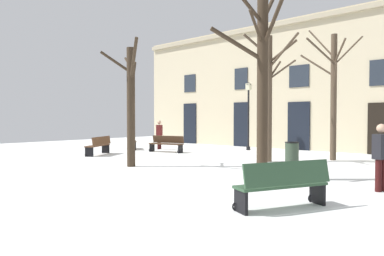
{
  "coord_description": "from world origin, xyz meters",
  "views": [
    {
      "loc": [
        9.55,
        -9.31,
        1.68
      ],
      "look_at": [
        0.0,
        1.74,
        1.3
      ],
      "focal_mm": 32.09,
      "sensor_mm": 36.0,
      "label": 1
    }
  ],
  "objects_px": {
    "person_strolling": "(381,154)",
    "tree_center": "(333,91)",
    "tree_near_facade": "(262,78)",
    "person_crossing_plaza": "(159,133)",
    "bench_by_litter_bin": "(131,141)",
    "bench_back_to_back_right": "(167,144)",
    "tree_left_of_center": "(131,102)",
    "streetlamp": "(248,109)",
    "litter_bin": "(292,154)",
    "bench_near_lamp": "(283,184)",
    "tree_foreground": "(270,92)",
    "bench_near_center_tree": "(99,145)"
  },
  "relations": [
    {
      "from": "bench_near_center_tree",
      "to": "bench_near_lamp",
      "type": "bearing_deg",
      "value": 42.99
    },
    {
      "from": "litter_bin",
      "to": "bench_by_litter_bin",
      "type": "distance_m",
      "value": 9.99
    },
    {
      "from": "tree_near_facade",
      "to": "person_strolling",
      "type": "height_order",
      "value": "tree_near_facade"
    },
    {
      "from": "person_strolling",
      "to": "person_crossing_plaza",
      "type": "bearing_deg",
      "value": 88.66
    },
    {
      "from": "streetlamp",
      "to": "bench_near_lamp",
      "type": "distance_m",
      "value": 12.43
    },
    {
      "from": "bench_back_to_back_right",
      "to": "tree_foreground",
      "type": "bearing_deg",
      "value": -13.52
    },
    {
      "from": "streetlamp",
      "to": "litter_bin",
      "type": "height_order",
      "value": "streetlamp"
    },
    {
      "from": "bench_near_lamp",
      "to": "bench_back_to_back_right",
      "type": "height_order",
      "value": "bench_near_lamp"
    },
    {
      "from": "tree_foreground",
      "to": "bench_near_center_tree",
      "type": "relative_size",
      "value": 2.76
    },
    {
      "from": "bench_back_to_back_right",
      "to": "tree_near_facade",
      "type": "bearing_deg",
      "value": -39.4
    },
    {
      "from": "tree_center",
      "to": "bench_by_litter_bin",
      "type": "height_order",
      "value": "tree_center"
    },
    {
      "from": "tree_near_facade",
      "to": "bench_by_litter_bin",
      "type": "distance_m",
      "value": 11.33
    },
    {
      "from": "bench_back_to_back_right",
      "to": "bench_near_lamp",
      "type": "bearing_deg",
      "value": -46.25
    },
    {
      "from": "streetlamp",
      "to": "person_strolling",
      "type": "bearing_deg",
      "value": -42.07
    },
    {
      "from": "tree_center",
      "to": "person_crossing_plaza",
      "type": "height_order",
      "value": "tree_center"
    },
    {
      "from": "tree_near_facade",
      "to": "tree_foreground",
      "type": "height_order",
      "value": "tree_near_facade"
    },
    {
      "from": "tree_center",
      "to": "tree_near_facade",
      "type": "bearing_deg",
      "value": -89.31
    },
    {
      "from": "bench_near_lamp",
      "to": "person_crossing_plaza",
      "type": "bearing_deg",
      "value": -97.0
    },
    {
      "from": "person_crossing_plaza",
      "to": "tree_foreground",
      "type": "bearing_deg",
      "value": -117.94
    },
    {
      "from": "tree_left_of_center",
      "to": "person_strolling",
      "type": "distance_m",
      "value": 7.92
    },
    {
      "from": "tree_center",
      "to": "bench_near_lamp",
      "type": "distance_m",
      "value": 8.96
    },
    {
      "from": "tree_center",
      "to": "streetlamp",
      "type": "distance_m",
      "value": 5.34
    },
    {
      "from": "litter_bin",
      "to": "bench_near_lamp",
      "type": "height_order",
      "value": "bench_near_lamp"
    },
    {
      "from": "bench_near_center_tree",
      "to": "bench_back_to_back_right",
      "type": "bearing_deg",
      "value": 123.58
    },
    {
      "from": "tree_center",
      "to": "bench_back_to_back_right",
      "type": "xyz_separation_m",
      "value": [
        -7.56,
        -2.02,
        -2.37
      ]
    },
    {
      "from": "tree_left_of_center",
      "to": "streetlamp",
      "type": "xyz_separation_m",
      "value": [
        -0.25,
        8.29,
        -0.03
      ]
    },
    {
      "from": "tree_center",
      "to": "bench_back_to_back_right",
      "type": "height_order",
      "value": "tree_center"
    },
    {
      "from": "tree_center",
      "to": "person_crossing_plaza",
      "type": "xyz_separation_m",
      "value": [
        -9.13,
        -1.02,
        -1.93
      ]
    },
    {
      "from": "person_strolling",
      "to": "tree_center",
      "type": "bearing_deg",
      "value": 47.17
    },
    {
      "from": "tree_center",
      "to": "bench_by_litter_bin",
      "type": "bearing_deg",
      "value": -168.65
    },
    {
      "from": "tree_center",
      "to": "bench_by_litter_bin",
      "type": "xyz_separation_m",
      "value": [
        -10.32,
        -2.07,
        -2.36
      ]
    },
    {
      "from": "tree_foreground",
      "to": "person_strolling",
      "type": "relative_size",
      "value": 3.16
    },
    {
      "from": "tree_center",
      "to": "bench_by_litter_bin",
      "type": "relative_size",
      "value": 3.68
    },
    {
      "from": "streetlamp",
      "to": "bench_near_lamp",
      "type": "xyz_separation_m",
      "value": [
        6.97,
        -10.13,
        -1.79
      ]
    },
    {
      "from": "tree_foreground",
      "to": "person_crossing_plaza",
      "type": "relative_size",
      "value": 3.09
    },
    {
      "from": "tree_near_facade",
      "to": "person_strolling",
      "type": "xyz_separation_m",
      "value": [
        2.87,
        0.45,
        -1.97
      ]
    },
    {
      "from": "bench_by_litter_bin",
      "to": "person_strolling",
      "type": "height_order",
      "value": "person_strolling"
    },
    {
      "from": "bench_near_center_tree",
      "to": "litter_bin",
      "type": "bearing_deg",
      "value": 73.29
    },
    {
      "from": "streetlamp",
      "to": "tree_center",
      "type": "bearing_deg",
      "value": -18.82
    },
    {
      "from": "tree_near_facade",
      "to": "person_crossing_plaza",
      "type": "bearing_deg",
      "value": 151.93
    },
    {
      "from": "tree_near_facade",
      "to": "streetlamp",
      "type": "height_order",
      "value": "tree_near_facade"
    },
    {
      "from": "bench_near_center_tree",
      "to": "bench_by_litter_bin",
      "type": "relative_size",
      "value": 1.18
    },
    {
      "from": "tree_foreground",
      "to": "bench_by_litter_bin",
      "type": "bearing_deg",
      "value": 179.49
    },
    {
      "from": "tree_left_of_center",
      "to": "person_crossing_plaza",
      "type": "height_order",
      "value": "tree_left_of_center"
    },
    {
      "from": "bench_by_litter_bin",
      "to": "tree_center",
      "type": "bearing_deg",
      "value": -132.38
    },
    {
      "from": "tree_center",
      "to": "streetlamp",
      "type": "relative_size",
      "value": 1.51
    },
    {
      "from": "tree_left_of_center",
      "to": "litter_bin",
      "type": "distance_m",
      "value": 5.96
    },
    {
      "from": "tree_foreground",
      "to": "person_strolling",
      "type": "distance_m",
      "value": 6.02
    },
    {
      "from": "tree_foreground",
      "to": "litter_bin",
      "type": "relative_size",
      "value": 5.61
    },
    {
      "from": "tree_near_facade",
      "to": "person_strolling",
      "type": "bearing_deg",
      "value": 8.88
    }
  ]
}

